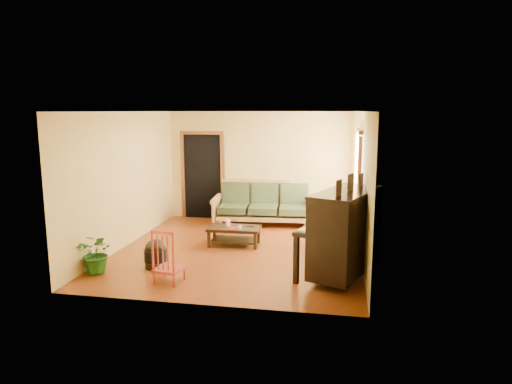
% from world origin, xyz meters
% --- Properties ---
extents(floor, '(5.00, 5.00, 0.00)m').
position_xyz_m(floor, '(0.00, 0.00, 0.00)').
color(floor, '#5A240B').
rests_on(floor, ground).
extents(doorway, '(1.08, 0.16, 2.05)m').
position_xyz_m(doorway, '(-1.45, 2.48, 1.02)').
color(doorway, black).
rests_on(doorway, floor).
extents(window, '(0.12, 1.36, 1.46)m').
position_xyz_m(window, '(2.21, 1.30, 1.50)').
color(window, white).
rests_on(window, right_wall).
extents(sofa, '(2.38, 1.15, 0.99)m').
position_xyz_m(sofa, '(0.13, 2.08, 0.50)').
color(sofa, '#A1713B').
rests_on(sofa, floor).
extents(coffee_table, '(1.03, 0.58, 0.37)m').
position_xyz_m(coffee_table, '(-0.17, 0.31, 0.18)').
color(coffee_table, black).
rests_on(coffee_table, floor).
extents(armchair, '(0.84, 0.88, 0.86)m').
position_xyz_m(armchair, '(1.68, 0.40, 0.43)').
color(armchair, '#A1713B').
rests_on(armchair, floor).
extents(piano, '(1.44, 1.81, 1.39)m').
position_xyz_m(piano, '(1.94, -1.06, 0.70)').
color(piano, black).
rests_on(piano, floor).
extents(footstool, '(0.47, 0.47, 0.37)m').
position_xyz_m(footstool, '(-1.19, -1.19, 0.18)').
color(footstool, black).
rests_on(footstool, floor).
extents(red_chair, '(0.46, 0.49, 0.86)m').
position_xyz_m(red_chair, '(-0.72, -1.78, 0.43)').
color(red_chair, maroon).
rests_on(red_chair, floor).
extents(leaning_frame, '(0.47, 0.17, 0.61)m').
position_xyz_m(leaning_frame, '(1.53, 2.39, 0.30)').
color(leaning_frame, gold).
rests_on(leaning_frame, floor).
extents(ceramic_crock, '(0.26, 0.26, 0.25)m').
position_xyz_m(ceramic_crock, '(2.03, 2.35, 0.13)').
color(ceramic_crock, '#3745A5').
rests_on(ceramic_crock, floor).
extents(potted_plant, '(0.61, 0.53, 0.67)m').
position_xyz_m(potted_plant, '(-2.02, -1.59, 0.33)').
color(potted_plant, '#1D5418').
rests_on(potted_plant, floor).
extents(book, '(0.18, 0.22, 0.02)m').
position_xyz_m(book, '(-0.23, 0.13, 0.38)').
color(book, maroon).
rests_on(book, coffee_table).
extents(candle, '(0.08, 0.08, 0.13)m').
position_xyz_m(candle, '(-0.31, 0.38, 0.43)').
color(candle, white).
rests_on(candle, coffee_table).
extents(glass_jar, '(0.11, 0.11, 0.06)m').
position_xyz_m(glass_jar, '(-0.03, 0.18, 0.40)').
color(glass_jar, silver).
rests_on(glass_jar, coffee_table).
extents(remote, '(0.15, 0.05, 0.01)m').
position_xyz_m(remote, '(0.14, 0.42, 0.38)').
color(remote, black).
rests_on(remote, coffee_table).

